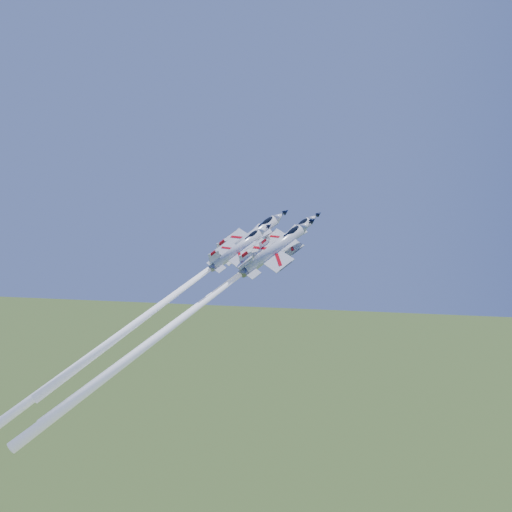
% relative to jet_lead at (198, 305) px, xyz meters
% --- Properties ---
extents(jet_lead, '(34.75, 32.00, 40.82)m').
position_rel_jet_lead_xyz_m(jet_lead, '(0.00, 0.00, 0.00)').
color(jet_lead, silver).
extents(jet_left, '(41.56, 38.42, 49.11)m').
position_rel_jet_lead_xyz_m(jet_left, '(-10.75, -0.81, -2.95)').
color(jet_left, silver).
extents(jet_right, '(36.38, 33.02, 41.81)m').
position_rel_jet_lead_xyz_m(jet_right, '(-1.29, -4.83, -1.15)').
color(jet_right, silver).
extents(jet_slot, '(28.63, 25.91, 32.77)m').
position_rel_jet_lead_xyz_m(jet_slot, '(-4.55, -3.88, 1.36)').
color(jet_slot, silver).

